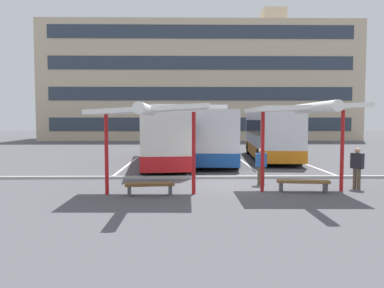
# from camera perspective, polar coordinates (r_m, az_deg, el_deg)

# --- Properties ---
(ground_plane) EXTENTS (160.00, 160.00, 0.00)m
(ground_plane) POSITION_cam_1_polar(r_m,az_deg,el_deg) (16.00, 6.04, -6.19)
(ground_plane) COLOR #515156
(terminal_building) EXTENTS (42.19, 12.63, 18.39)m
(terminal_building) POSITION_cam_1_polar(r_m,az_deg,el_deg) (54.81, 1.18, 9.04)
(terminal_building) COLOR #C6B293
(terminal_building) RESTS_ON ground
(coach_bus_0) EXTENTS (3.70, 12.28, 3.60)m
(coach_bus_0) POSITION_cam_1_polar(r_m,az_deg,el_deg) (23.49, -4.47, 1.08)
(coach_bus_0) COLOR silver
(coach_bus_0) RESTS_ON ground
(coach_bus_1) EXTENTS (3.39, 12.67, 3.65)m
(coach_bus_1) POSITION_cam_1_polar(r_m,az_deg,el_deg) (25.52, 3.43, 1.36)
(coach_bus_1) COLOR silver
(coach_bus_1) RESTS_ON ground
(coach_bus_2) EXTENTS (3.41, 10.72, 3.63)m
(coach_bus_2) POSITION_cam_1_polar(r_m,az_deg,el_deg) (26.69, 11.83, 1.37)
(coach_bus_2) COLOR silver
(coach_bus_2) RESTS_ON ground
(lane_stripe_0) EXTENTS (0.16, 14.00, 0.01)m
(lane_stripe_0) POSITION_cam_1_polar(r_m,az_deg,el_deg) (25.19, -9.02, -2.58)
(lane_stripe_0) COLOR white
(lane_stripe_0) RESTS_ON ground
(lane_stripe_1) EXTENTS (0.16, 14.00, 0.01)m
(lane_stripe_1) POSITION_cam_1_polar(r_m,az_deg,el_deg) (24.94, -0.67, -2.59)
(lane_stripe_1) COLOR white
(lane_stripe_1) RESTS_ON ground
(lane_stripe_2) EXTENTS (0.16, 14.00, 0.01)m
(lane_stripe_2) POSITION_cam_1_polar(r_m,az_deg,el_deg) (25.22, 7.67, -2.56)
(lane_stripe_2) COLOR white
(lane_stripe_2) RESTS_ON ground
(lane_stripe_3) EXTENTS (0.16, 14.00, 0.01)m
(lane_stripe_3) POSITION_cam_1_polar(r_m,az_deg,el_deg) (26.01, 15.66, -2.47)
(lane_stripe_3) COLOR white
(lane_stripe_3) RESTS_ON ground
(waiting_shelter_0) EXTENTS (4.20, 4.63, 3.30)m
(waiting_shelter_0) POSITION_cam_1_polar(r_m,az_deg,el_deg) (13.56, -6.51, 4.86)
(waiting_shelter_0) COLOR red
(waiting_shelter_0) RESTS_ON ground
(bench_0) EXTENTS (1.81, 0.60, 0.45)m
(bench_0) POSITION_cam_1_polar(r_m,az_deg,el_deg) (13.84, -6.40, -6.34)
(bench_0) COLOR brown
(bench_0) RESTS_ON ground
(waiting_shelter_1) EXTENTS (4.06, 4.71, 3.35)m
(waiting_shelter_1) POSITION_cam_1_polar(r_m,az_deg,el_deg) (14.66, 16.82, 4.94)
(waiting_shelter_1) COLOR red
(waiting_shelter_1) RESTS_ON ground
(bench_1) EXTENTS (1.98, 0.66, 0.45)m
(bench_1) POSITION_cam_1_polar(r_m,az_deg,el_deg) (14.97, 16.47, -5.69)
(bench_1) COLOR brown
(bench_1) RESTS_ON ground
(platform_kerb) EXTENTS (44.00, 0.24, 0.12)m
(platform_kerb) POSITION_cam_1_polar(r_m,az_deg,el_deg) (17.72, 5.36, -5.03)
(platform_kerb) COLOR #ADADA8
(platform_kerb) RESTS_ON ground
(waiting_passenger_0) EXTENTS (0.45, 0.22, 1.55)m
(waiting_passenger_0) POSITION_cam_1_polar(r_m,az_deg,el_deg) (16.13, 10.43, -3.01)
(waiting_passenger_0) COLOR brown
(waiting_passenger_0) RESTS_ON ground
(waiting_passenger_1) EXTENTS (0.47, 0.51, 1.64)m
(waiting_passenger_1) POSITION_cam_1_polar(r_m,az_deg,el_deg) (16.28, 23.74, -2.96)
(waiting_passenger_1) COLOR brown
(waiting_passenger_1) RESTS_ON ground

